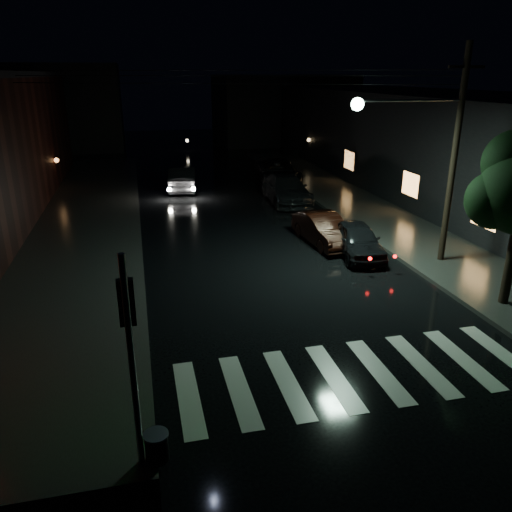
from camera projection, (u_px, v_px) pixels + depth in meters
ground at (244, 403)px, 11.37m from camera, size 120.00×120.00×0.00m
sidewalk_left at (75, 235)px, 23.04m from camera, size 6.00×44.00×0.15m
sidewalk_right at (373, 215)px, 26.32m from camera, size 4.00×44.00×0.15m
building_right at (453, 145)px, 30.50m from camera, size 10.00×40.00×6.00m
building_far_left at (48, 107)px, 48.92m from camera, size 14.00×10.00×8.00m
building_far_right at (282, 109)px, 54.33m from camera, size 14.00×10.00×7.00m
crosswalk at (357, 374)px, 12.48m from camera, size 9.00×3.00×0.01m
signal_pole_corner at (144, 398)px, 9.04m from camera, size 0.68×0.61×4.20m
utility_pole at (440, 146)px, 18.12m from camera, size 4.92×0.44×8.00m
parked_car_a at (357, 240)px, 20.43m from camera, size 2.09×4.14×1.35m
parked_car_b at (324, 229)px, 21.82m from camera, size 1.77×4.17×1.34m
parked_car_c at (286, 189)px, 28.97m from camera, size 2.39×5.42×1.55m
parked_car_d at (278, 171)px, 34.18m from camera, size 3.20×5.88×1.56m
oncoming_car at (182, 178)px, 31.95m from camera, size 2.19×4.81×1.53m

